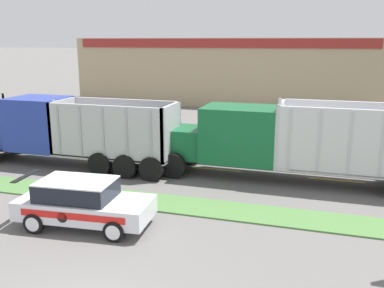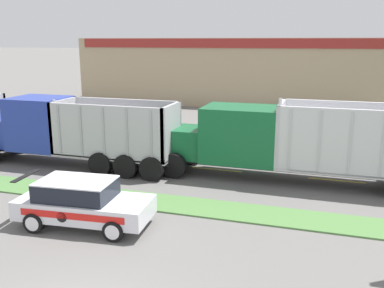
# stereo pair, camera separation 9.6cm
# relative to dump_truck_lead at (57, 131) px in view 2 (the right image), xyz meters

# --- Properties ---
(grass_verge) EXTENTS (120.00, 1.68, 0.06)m
(grass_verge) POSITION_rel_dump_truck_lead_xyz_m (7.69, -3.52, -1.60)
(grass_verge) COLOR #517F42
(grass_verge) RESTS_ON ground_plane
(centre_line_2) EXTENTS (2.40, 0.14, 0.01)m
(centre_line_2) POSITION_rel_dump_truck_lead_xyz_m (-3.00, 1.32, -1.63)
(centre_line_2) COLOR yellow
(centre_line_2) RESTS_ON ground_plane
(centre_line_3) EXTENTS (2.40, 0.14, 0.01)m
(centre_line_3) POSITION_rel_dump_truck_lead_xyz_m (2.40, 1.32, -1.63)
(centre_line_3) COLOR yellow
(centre_line_3) RESTS_ON ground_plane
(centre_line_4) EXTENTS (2.40, 0.14, 0.01)m
(centre_line_4) POSITION_rel_dump_truck_lead_xyz_m (7.80, 1.32, -1.63)
(centre_line_4) COLOR yellow
(centre_line_4) RESTS_ON ground_plane
(centre_line_5) EXTENTS (2.40, 0.14, 0.01)m
(centre_line_5) POSITION_rel_dump_truck_lead_xyz_m (13.20, 1.32, -1.63)
(centre_line_5) COLOR yellow
(centre_line_5) RESTS_ON ground_plane
(dump_truck_lead) EXTENTS (10.52, 2.57, 3.31)m
(dump_truck_lead) POSITION_rel_dump_truck_lead_xyz_m (0.00, 0.00, 0.00)
(dump_truck_lead) COLOR black
(dump_truck_lead) RESTS_ON ground_plane
(dump_truck_trail) EXTENTS (12.46, 2.63, 3.70)m
(dump_truck_trail) POSITION_rel_dump_truck_lead_xyz_m (10.26, 0.69, 0.04)
(dump_truck_trail) COLOR black
(dump_truck_trail) RESTS_ON ground_plane
(rally_car) EXTENTS (4.50, 2.22, 1.60)m
(rally_car) POSITION_rel_dump_truck_lead_xyz_m (5.11, -6.10, -0.81)
(rally_car) COLOR silver
(rally_car) RESTS_ON ground_plane
(store_building_backdrop) EXTENTS (28.15, 12.10, 6.17)m
(store_building_backdrop) POSITION_rel_dump_truck_lead_xyz_m (3.21, 25.81, 1.46)
(store_building_backdrop) COLOR tan
(store_building_backdrop) RESTS_ON ground_plane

